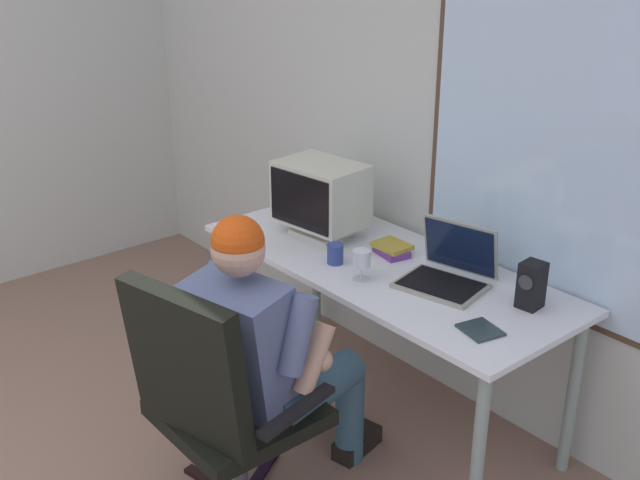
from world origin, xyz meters
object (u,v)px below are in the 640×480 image
Objects in this scene: office_chair at (214,395)px; crt_monitor at (321,195)px; desk_speaker at (531,285)px; cd_case at (480,330)px; desk at (382,279)px; laptop at (450,268)px; person_seated at (268,349)px; coffee_mug at (335,254)px; wine_glass at (361,260)px; book_stack at (392,249)px.

office_chair is 2.41× the size of crt_monitor.
desk_speaker is 0.31m from cd_case.
desk is 0.98m from office_chair.
laptop is (0.16, 1.04, 0.25)m from office_chair.
desk is at bearing -0.06° from crt_monitor.
person_seated is 0.60m from coffee_mug.
desk is at bearing -166.70° from laptop.
crt_monitor is at bearing 126.66° from person_seated.
wine_glass reaches higher than cd_case.
office_chair reaches higher than cd_case.
desk_speaker is at bearing 29.38° from wine_glass.
desk_speaker is (0.59, 0.33, 0.01)m from wine_glass.
person_seated is at bearing -135.84° from cd_case.
person_seated is 2.82× the size of crt_monitor.
crt_monitor is 0.53m from wine_glass.
crt_monitor is at bearing 120.43° from office_chair.
desk is 19.98× the size of coffee_mug.
laptop is 2.12× the size of desk_speaker.
desk is 10.16× the size of book_stack.
crt_monitor is at bearing -166.63° from book_stack.
coffee_mug is (-0.13, -0.16, 0.12)m from desk.
wine_glass is at bearing -176.14° from cd_case.
person_seated is at bearing -80.34° from book_stack.
desk is 0.24m from coffee_mug.
cd_case is (0.35, -0.22, -0.06)m from laptop.
laptop is at bearing -2.92° from book_stack.
office_chair reaches higher than laptop.
laptop is 0.36m from wine_glass.
person_seated is at bearing 100.86° from office_chair.
crt_monitor reaches higher than office_chair.
office_chair is 11.78× the size of coffee_mug.
cd_case is at bearing 58.18° from office_chair.
person_seated is 9.22× the size of wine_glass.
book_stack is (-0.19, 1.06, 0.21)m from office_chair.
laptop reaches higher than book_stack.
book_stack is (-0.04, 0.09, 0.10)m from desk.
laptop reaches higher than coffee_mug.
person_seated is 0.82m from laptop.
coffee_mug is at bearing 112.86° from person_seated.
wine_glass is (0.48, -0.19, -0.11)m from crt_monitor.
coffee_mug is (-0.22, 0.53, 0.17)m from person_seated.
desk_speaker is at bearing 11.93° from laptop.
desk_speaker is 1.08× the size of book_stack.
person_seated is 7.20× the size of cd_case.
laptop is 3.00× the size of wine_glass.
cd_case is at bearing 1.09° from coffee_mug.
coffee_mug is (-0.78, -0.01, 0.04)m from cd_case.
office_chair is 0.98m from cd_case.
coffee_mug is at bearing -151.87° from laptop.
coffee_mug is at bearing -178.91° from cd_case.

